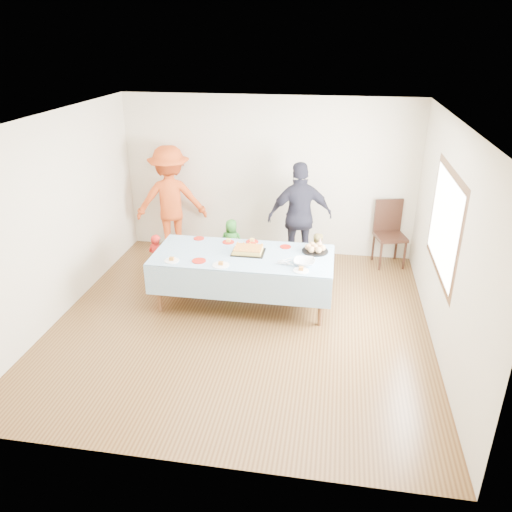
{
  "coord_description": "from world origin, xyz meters",
  "views": [
    {
      "loc": [
        1.14,
        -5.74,
        3.62
      ],
      "look_at": [
        0.15,
        0.3,
        0.86
      ],
      "focal_mm": 35.0,
      "sensor_mm": 36.0,
      "label": 1
    }
  ],
  "objects_px": {
    "birthday_cake": "(248,250)",
    "adult_left": "(171,200)",
    "dining_chair": "(389,229)",
    "party_table": "(243,258)"
  },
  "relations": [
    {
      "from": "party_table",
      "to": "adult_left",
      "type": "xyz_separation_m",
      "value": [
        -1.6,
        1.7,
        0.22
      ]
    },
    {
      "from": "birthday_cake",
      "to": "adult_left",
      "type": "relative_size",
      "value": 0.24
    },
    {
      "from": "dining_chair",
      "to": "adult_left",
      "type": "bearing_deg",
      "value": 167.11
    },
    {
      "from": "birthday_cake",
      "to": "party_table",
      "type": "bearing_deg",
      "value": -133.39
    },
    {
      "from": "dining_chair",
      "to": "party_table",
      "type": "bearing_deg",
      "value": -154.36
    },
    {
      "from": "birthday_cake",
      "to": "adult_left",
      "type": "distance_m",
      "value": 2.33
    },
    {
      "from": "party_table",
      "to": "birthday_cake",
      "type": "height_order",
      "value": "birthday_cake"
    },
    {
      "from": "party_table",
      "to": "birthday_cake",
      "type": "xyz_separation_m",
      "value": [
        0.06,
        0.07,
        0.09
      ]
    },
    {
      "from": "party_table",
      "to": "birthday_cake",
      "type": "relative_size",
      "value": 5.49
    },
    {
      "from": "party_table",
      "to": "adult_left",
      "type": "distance_m",
      "value": 2.35
    }
  ]
}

